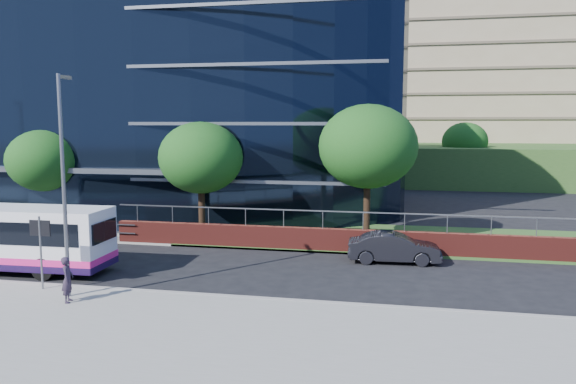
% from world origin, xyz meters
% --- Properties ---
extents(far_forecourt, '(50.00, 8.00, 0.10)m').
position_xyz_m(far_forecourt, '(-6.00, 11.00, 0.05)').
color(far_forecourt, gray).
rests_on(far_forecourt, ground).
extents(grass_verge, '(36.00, 8.00, 0.12)m').
position_xyz_m(grass_verge, '(24.00, 11.00, 0.06)').
color(grass_verge, '#2D511E').
rests_on(grass_verge, ground).
extents(glass_office, '(44.00, 23.10, 16.00)m').
position_xyz_m(glass_office, '(-4.00, 20.85, 8.00)').
color(glass_office, black).
rests_on(glass_office, ground).
extents(retaining_wall, '(34.00, 0.40, 2.11)m').
position_xyz_m(retaining_wall, '(20.00, 7.30, 0.61)').
color(retaining_wall, maroon).
rests_on(retaining_wall, ground).
extents(apartment_block, '(60.00, 42.00, 30.00)m').
position_xyz_m(apartment_block, '(32.00, 57.21, 11.11)').
color(apartment_block, '#2D511E').
rests_on(apartment_block, ground).
extents(street_sign, '(0.85, 0.09, 2.80)m').
position_xyz_m(street_sign, '(4.50, -1.59, 2.15)').
color(street_sign, slate).
rests_on(street_sign, pavement_near).
extents(tree_far_b, '(4.29, 4.29, 6.05)m').
position_xyz_m(tree_far_b, '(-3.00, 9.50, 4.21)').
color(tree_far_b, black).
rests_on(tree_far_b, ground).
extents(tree_far_c, '(4.62, 4.62, 6.51)m').
position_xyz_m(tree_far_c, '(7.00, 9.00, 4.54)').
color(tree_far_c, black).
rests_on(tree_far_c, ground).
extents(tree_far_d, '(5.28, 5.28, 7.44)m').
position_xyz_m(tree_far_d, '(16.00, 10.00, 5.19)').
color(tree_far_d, black).
rests_on(tree_far_d, ground).
extents(tree_dist_e, '(4.62, 4.62, 6.51)m').
position_xyz_m(tree_dist_e, '(24.00, 40.00, 4.54)').
color(tree_dist_e, black).
rests_on(tree_dist_e, ground).
extents(streetlight_east, '(0.15, 0.77, 8.00)m').
position_xyz_m(streetlight_east, '(6.00, -2.17, 4.44)').
color(streetlight_east, slate).
rests_on(streetlight_east, pavement_near).
extents(parked_car, '(4.32, 1.73, 1.40)m').
position_xyz_m(parked_car, '(17.55, 5.85, 0.70)').
color(parked_car, black).
rests_on(parked_car, ground).
extents(pedestrian, '(0.57, 0.69, 1.63)m').
position_xyz_m(pedestrian, '(6.39, -2.83, 0.96)').
color(pedestrian, '#2B2233').
rests_on(pedestrian, pavement_near).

